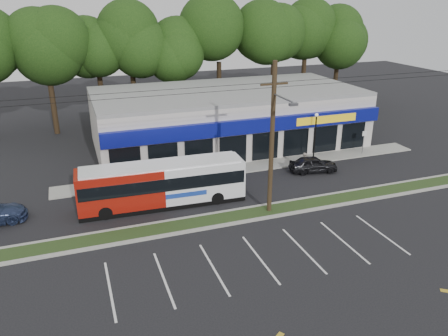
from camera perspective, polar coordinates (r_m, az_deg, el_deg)
name	(u,v)px	position (r m, az deg, el deg)	size (l,w,h in m)	color
ground	(233,226)	(27.81, 1.13, -7.56)	(120.00, 120.00, 0.00)	black
grass_strip	(227,218)	(28.60, 0.41, -6.54)	(40.00, 1.60, 0.12)	#253716
curb_south	(232,224)	(27.90, 1.02, -7.30)	(40.00, 0.25, 0.14)	#9E9E93
curb_north	(223,212)	(29.31, -0.16, -5.79)	(40.00, 0.25, 0.14)	#9E9E93
sidewalk	(250,167)	(37.07, 3.41, 0.15)	(32.00, 2.20, 0.10)	#9E9E93
strip_mall	(227,117)	(42.56, 0.46, 6.70)	(25.00, 12.55, 5.30)	beige
utility_pole	(270,135)	(27.51, 6.05, 4.27)	(50.00, 2.77, 10.00)	black
lamp_post	(315,131)	(38.71, 11.85, 4.76)	(0.30, 0.30, 4.25)	black
sign_post	(364,138)	(41.62, 17.81, 3.74)	(0.45, 0.10, 2.23)	#59595E
tree_line	(184,46)	(50.59, -5.28, 15.61)	(46.76, 6.76, 11.83)	black
metrobus	(162,183)	(30.14, -8.05, -1.97)	(11.42, 2.85, 3.05)	maroon
car_dark	(313,164)	(36.59, 11.59, 0.48)	(1.57, 3.91, 1.33)	black
pedestrian_a	(227,174)	(33.57, 0.40, -0.76)	(0.58, 0.38, 1.60)	silver
pedestrian_b	(304,161)	(36.85, 10.40, 0.87)	(0.73, 0.57, 1.51)	beige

